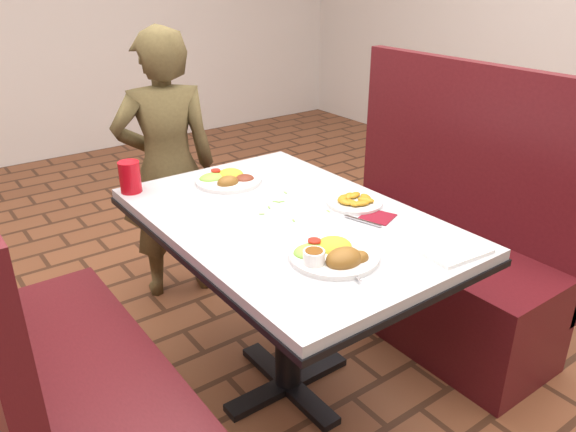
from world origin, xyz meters
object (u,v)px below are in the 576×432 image
(dining_table, at_px, (288,241))
(booth_bench_left, at_px, (73,410))
(red_tumbler, at_px, (130,177))
(plantain_plate, at_px, (354,201))
(booth_bench_right, at_px, (430,257))
(near_dinner_plate, at_px, (334,250))
(far_dinner_plate, at_px, (228,176))
(diner_person, at_px, (167,169))

(dining_table, height_order, booth_bench_left, booth_bench_left)
(dining_table, xyz_separation_m, red_tumbler, (-0.35, 0.53, 0.16))
(plantain_plate, bearing_deg, red_tumbler, 135.31)
(booth_bench_right, relative_size, near_dinner_plate, 4.50)
(far_dinner_plate, bearing_deg, dining_table, -90.15)
(booth_bench_right, distance_m, plantain_plate, 0.70)
(near_dinner_plate, distance_m, plantain_plate, 0.42)
(booth_bench_left, relative_size, plantain_plate, 6.07)
(diner_person, bearing_deg, booth_bench_left, 66.47)
(near_dinner_plate, bearing_deg, dining_table, 77.17)
(dining_table, distance_m, plantain_plate, 0.28)
(diner_person, height_order, near_dinner_plate, diner_person)
(booth_bench_right, relative_size, far_dinner_plate, 4.65)
(diner_person, relative_size, far_dinner_plate, 5.07)
(diner_person, distance_m, plantain_plate, 1.05)
(booth_bench_left, bearing_deg, dining_table, 0.00)
(booth_bench_left, bearing_deg, far_dinner_plate, 26.84)
(plantain_plate, bearing_deg, diner_person, 104.79)
(dining_table, xyz_separation_m, far_dinner_plate, (0.00, 0.40, 0.12))
(near_dinner_plate, bearing_deg, far_dinner_plate, 84.12)
(dining_table, bearing_deg, diner_person, 90.85)
(diner_person, bearing_deg, plantain_plate, 120.94)
(dining_table, relative_size, plantain_plate, 6.13)
(plantain_plate, bearing_deg, far_dinner_plate, 118.30)
(near_dinner_plate, bearing_deg, booth_bench_right, 20.48)
(red_tumbler, bearing_deg, diner_person, 51.18)
(booth_bench_left, distance_m, far_dinner_plate, 1.00)
(booth_bench_right, height_order, red_tumbler, booth_bench_right)
(booth_bench_right, relative_size, red_tumbler, 10.02)
(near_dinner_plate, xyz_separation_m, far_dinner_plate, (0.08, 0.73, -0.01))
(plantain_plate, bearing_deg, booth_bench_left, 176.67)
(booth_bench_left, xyz_separation_m, plantain_plate, (1.05, -0.06, 0.43))
(booth_bench_right, distance_m, diner_person, 1.29)
(diner_person, bearing_deg, red_tumbler, 67.33)
(far_dinner_plate, distance_m, red_tumbler, 0.37)
(diner_person, bearing_deg, near_dinner_plate, 103.44)
(diner_person, height_order, far_dinner_plate, diner_person)
(diner_person, xyz_separation_m, red_tumbler, (-0.33, -0.41, 0.16))
(booth_bench_left, relative_size, diner_person, 0.92)
(booth_bench_left, distance_m, diner_person, 1.27)
(booth_bench_right, distance_m, far_dinner_plate, 1.00)
(near_dinner_plate, relative_size, plantain_plate, 1.35)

